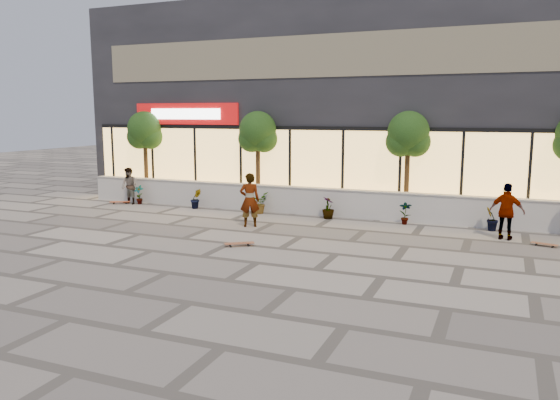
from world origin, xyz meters
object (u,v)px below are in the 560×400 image
at_px(tree_midwest, 258,134).
at_px(tree_mideast, 408,137).
at_px(skateboard_center, 239,243).
at_px(tree_west, 145,132).
at_px(skater_left, 129,186).
at_px(skater_right_near, 507,212).
at_px(skateboard_left, 120,202).
at_px(skateboard_right_near, 544,244).
at_px(skater_center, 250,200).

height_order(tree_midwest, tree_mideast, same).
distance_m(tree_midwest, skateboard_center, 7.28).
distance_m(tree_west, skateboard_center, 10.41).
relative_size(tree_west, skater_left, 2.51).
bearing_deg(skater_right_near, skateboard_left, 7.38).
height_order(skater_left, skateboard_right_near, skater_left).
distance_m(tree_midwest, skateboard_right_near, 11.28).
bearing_deg(skater_center, tree_west, -56.17).
xyz_separation_m(skater_left, skateboard_left, (-0.44, -0.10, -0.69)).
xyz_separation_m(skater_right_near, skateboard_left, (-15.25, 0.91, -0.79)).
distance_m(tree_midwest, skater_center, 4.39).
distance_m(skater_left, skateboard_left, 0.83).
relative_size(tree_west, skateboard_left, 4.61).
relative_size(skater_center, skater_left, 1.19).
bearing_deg(skater_left, skater_right_near, 8.56).
bearing_deg(tree_midwest, tree_mideast, 0.00).
height_order(skater_right_near, skateboard_center, skater_right_near).
xyz_separation_m(tree_midwest, tree_mideast, (6.00, 0.00, 0.00)).
xyz_separation_m(skater_left, skateboard_right_near, (15.87, -1.50, -0.71)).
height_order(tree_midwest, skater_right_near, tree_midwest).
distance_m(skater_left, skater_right_near, 14.85).
xyz_separation_m(tree_west, skater_right_near, (14.94, -2.41, -2.11)).
bearing_deg(skateboard_center, tree_west, 106.19).
xyz_separation_m(tree_west, skater_left, (0.13, -1.40, -2.21)).
bearing_deg(skater_right_near, tree_west, 1.63).
xyz_separation_m(tree_midwest, skateboard_left, (-5.81, -1.50, -2.90)).
bearing_deg(tree_midwest, skater_right_near, -14.30).
bearing_deg(skateboard_left, tree_midwest, -14.83).
relative_size(skateboard_left, skateboard_right_near, 1.14).
bearing_deg(tree_midwest, skateboard_left, -165.52).
xyz_separation_m(tree_west, tree_midwest, (5.50, 0.00, 0.00)).
bearing_deg(skateboard_center, tree_mideast, 24.47).
bearing_deg(skateboard_left, skater_right_near, -32.71).
bearing_deg(skateboard_left, skateboard_right_near, -34.21).
bearing_deg(tree_west, skateboard_right_near, -10.27).
height_order(tree_mideast, skateboard_center, tree_mideast).
relative_size(skater_right_near, skateboard_center, 2.09).
xyz_separation_m(tree_midwest, skateboard_right_near, (10.50, -2.90, -2.91)).
relative_size(tree_midwest, skateboard_center, 4.69).
height_order(tree_west, skater_left, tree_west).
bearing_deg(skateboard_left, tree_mideast, -22.07).
bearing_deg(skateboard_center, skateboard_right_near, -12.53).
relative_size(skater_left, skateboard_center, 1.86).
relative_size(tree_midwest, skateboard_right_near, 5.24).
bearing_deg(tree_mideast, skater_left, -172.98).
xyz_separation_m(skater_center, skater_right_near, (8.09, 1.23, -0.05)).
relative_size(skater_right_near, skateboard_left, 2.05).
distance_m(skater_center, skateboard_left, 7.52).
height_order(skater_center, skater_right_near, skater_center).
height_order(skater_right_near, skateboard_right_near, skater_right_near).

